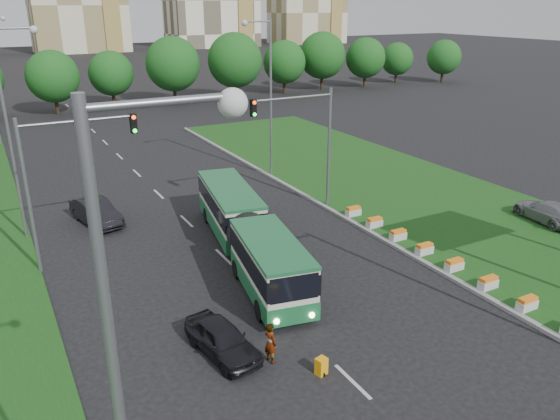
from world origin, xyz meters
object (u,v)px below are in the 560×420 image
car_median (547,211)px  traffic_mast_median (308,132)px  pedestrian (270,343)px  traffic_mast_left (59,168)px  shopping_trolley (321,366)px  car_left_near (222,339)px  articulated_bus (244,232)px  car_left_far (96,212)px

car_median → traffic_mast_median: bearing=-30.5°
car_median → pedestrian: (-21.84, -4.20, 0.02)m
traffic_mast_left → shopping_trolley: 16.33m
pedestrian → car_median: bearing=-90.9°
traffic_mast_left → car_left_near: bearing=-70.8°
car_left_near → traffic_mast_left: bearing=100.1°
traffic_mast_left → articulated_bus: size_ratio=0.52×
traffic_mast_left → articulated_bus: (8.35, -3.66, -3.81)m
car_left_far → traffic_mast_left: bearing=-126.1°
articulated_bus → car_left_near: 8.74m
car_left_far → car_median: bearing=-41.6°
traffic_mast_median → shopping_trolley: (-8.56, -15.07, -5.01)m
articulated_bus → car_left_near: articulated_bus is taller
traffic_mast_left → car_left_far: bearing=66.7°
traffic_mast_left → shopping_trolley: traffic_mast_left is taller
traffic_mast_median → car_median: 15.81m
traffic_mast_median → traffic_mast_left: size_ratio=1.00×
articulated_bus → car_median: size_ratio=3.29×
car_left_far → shopping_trolley: bearing=-90.3°
car_left_far → car_median: (24.83, -13.62, 0.05)m
car_left_far → shopping_trolley: size_ratio=6.84×
traffic_mast_median → car_median: bearing=-37.7°
car_left_near → car_median: 23.45m
traffic_mast_left → articulated_bus: 9.88m
traffic_mast_median → car_left_near: size_ratio=2.03×
car_median → pedestrian: 22.24m
traffic_mast_left → car_median: traffic_mast_left is taller
articulated_bus → shopping_trolley: articulated_bus is taller
articulated_bus → shopping_trolley: (-1.75, -10.41, -1.20)m
traffic_mast_left → articulated_bus: bearing=-23.6°
car_left_far → car_median: size_ratio=1.02×
traffic_mast_left → car_left_near: 12.65m
traffic_mast_left → shopping_trolley: bearing=-64.9°
articulated_bus → pedestrian: (-3.05, -8.81, -0.69)m
traffic_mast_median → car_left_far: 14.32m
car_left_far → pedestrian: 18.07m
traffic_mast_median → car_median: traffic_mast_median is taller
traffic_mast_median → car_left_near: traffic_mast_median is taller
traffic_mast_left → traffic_mast_median: bearing=3.8°
articulated_bus → traffic_mast_left: bearing=166.8°
traffic_mast_median → car_left_far: bearing=161.3°
traffic_mast_left → car_left_near: (3.86, -11.10, -4.68)m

